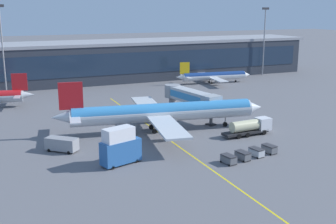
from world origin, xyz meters
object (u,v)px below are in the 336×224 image
baggage_cart_1 (243,156)px  commuter_jet_near (214,76)px  main_airliner (162,112)px  lavatory_truck (61,144)px  fuel_tanker (250,127)px  baggage_cart_2 (256,152)px  catering_lift (120,147)px  baggage_cart_3 (269,149)px  baggage_cart_0 (229,159)px

baggage_cart_1 → commuter_jet_near: (33.52, 68.95, 1.71)m
main_airliner → baggage_cart_1: (5.65, -21.84, -3.23)m
main_airliner → lavatory_truck: (-21.77, -4.79, -2.59)m
fuel_tanker → baggage_cart_2: size_ratio=3.79×
baggage_cart_1 → baggage_cart_2: 3.20m
lavatory_truck → baggage_cart_1: lavatory_truck is taller
fuel_tanker → baggage_cart_2: bearing=-119.4°
catering_lift → baggage_cart_1: catering_lift is taller
main_airliner → fuel_tanker: size_ratio=4.12×
fuel_tanker → baggage_cart_2: fuel_tanker is taller
baggage_cart_2 → catering_lift: bearing=165.7°
fuel_tanker → catering_lift: catering_lift is taller
main_airliner → fuel_tanker: main_airliner is taller
baggage_cart_1 → baggage_cart_2: same height
main_airliner → fuel_tanker: (15.19, -9.91, -2.27)m
catering_lift → lavatory_truck: (-7.77, 10.66, -1.64)m
baggage_cart_2 → commuter_jet_near: 74.85m
main_airliner → commuter_jet_near: bearing=50.3°
baggage_cart_3 → baggage_cart_1: bearing=-169.8°
baggage_cart_3 → baggage_cart_2: bearing=-169.8°
baggage_cart_0 → baggage_cart_2: (6.30, 1.13, 0.00)m
fuel_tanker → catering_lift: 29.75m
lavatory_truck → catering_lift: bearing=-53.9°
commuter_jet_near → baggage_cart_1: bearing=-115.9°
baggage_cart_0 → lavatory_truck: bearing=144.0°
catering_lift → fuel_tanker: bearing=10.8°
main_airliner → catering_lift: (-14.00, -15.46, -0.95)m
commuter_jet_near → lavatory_truck: bearing=-139.6°
fuel_tanker → catering_lift: bearing=-169.2°
fuel_tanker → baggage_cart_1: (-9.54, -11.94, -0.96)m
catering_lift → commuter_jet_near: 82.11m
fuel_tanker → baggage_cart_3: size_ratio=3.79×
commuter_jet_near → baggage_cart_2: bearing=-113.9°
baggage_cart_3 → commuter_jet_near: bearing=68.1°
catering_lift → baggage_cart_3: (25.95, -5.26, -2.28)m
commuter_jet_near → baggage_cart_3: bearing=-111.9°
main_airliner → catering_lift: main_airliner is taller
fuel_tanker → baggage_cart_3: 11.32m
baggage_cart_0 → baggage_cart_1: bearing=10.2°
baggage_cart_1 → baggage_cart_3: size_ratio=1.00×
baggage_cart_0 → baggage_cart_1: 3.20m
baggage_cart_0 → baggage_cart_3: bearing=10.2°
lavatory_truck → baggage_cart_0: bearing=-36.0°
main_airliner → commuter_jet_near: 61.28m
catering_lift → main_airliner: bearing=47.8°
main_airliner → baggage_cart_0: (2.50, -22.41, -3.23)m
baggage_cart_1 → baggage_cart_2: size_ratio=1.00×
catering_lift → baggage_cart_2: catering_lift is taller
lavatory_truck → baggage_cart_1: 32.29m
main_airliner → commuter_jet_near: main_airliner is taller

